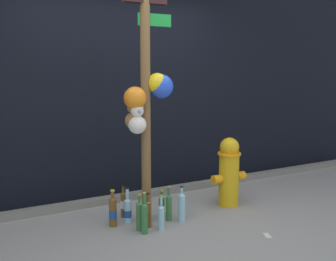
{
  "coord_description": "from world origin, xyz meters",
  "views": [
    {
      "loc": [
        -1.72,
        -2.92,
        1.51
      ],
      "look_at": [
        0.12,
        0.48,
        0.95
      ],
      "focal_mm": 40.1,
      "sensor_mm": 36.0,
      "label": 1
    }
  ],
  "objects_px": {
    "memorial_post": "(146,83)",
    "bottle_2": "(128,210)",
    "bottle_0": "(140,215)",
    "bottle_6": "(182,206)",
    "bottle_1": "(148,213)",
    "bottle_8": "(145,217)",
    "fire_hydrant": "(229,171)",
    "bottle_9": "(162,207)",
    "bottle_7": "(161,216)",
    "bottle_3": "(169,207)",
    "bottle_4": "(113,211)",
    "bottle_5": "(123,204)"
  },
  "relations": [
    {
      "from": "memorial_post",
      "to": "bottle_4",
      "type": "distance_m",
      "value": 1.33
    },
    {
      "from": "fire_hydrant",
      "to": "bottle_9",
      "type": "height_order",
      "value": "fire_hydrant"
    },
    {
      "from": "fire_hydrant",
      "to": "bottle_8",
      "type": "distance_m",
      "value": 1.26
    },
    {
      "from": "bottle_1",
      "to": "bottle_8",
      "type": "height_order",
      "value": "bottle_8"
    },
    {
      "from": "bottle_1",
      "to": "bottle_5",
      "type": "distance_m",
      "value": 0.39
    },
    {
      "from": "bottle_7",
      "to": "bottle_8",
      "type": "height_order",
      "value": "bottle_8"
    },
    {
      "from": "bottle_0",
      "to": "bottle_2",
      "type": "relative_size",
      "value": 0.98
    },
    {
      "from": "fire_hydrant",
      "to": "bottle_4",
      "type": "xyz_separation_m",
      "value": [
        -1.42,
        0.05,
        -0.25
      ]
    },
    {
      "from": "bottle_7",
      "to": "bottle_6",
      "type": "bearing_deg",
      "value": 18.93
    },
    {
      "from": "bottle_4",
      "to": "bottle_8",
      "type": "height_order",
      "value": "bottle_8"
    },
    {
      "from": "bottle_0",
      "to": "bottle_8",
      "type": "distance_m",
      "value": 0.1
    },
    {
      "from": "bottle_2",
      "to": "bottle_4",
      "type": "xyz_separation_m",
      "value": [
        -0.16,
        -0.01,
        0.02
      ]
    },
    {
      "from": "bottle_7",
      "to": "bottle_8",
      "type": "distance_m",
      "value": 0.19
    },
    {
      "from": "bottle_5",
      "to": "bottle_9",
      "type": "relative_size",
      "value": 1.15
    },
    {
      "from": "bottle_0",
      "to": "bottle_6",
      "type": "relative_size",
      "value": 0.98
    },
    {
      "from": "memorial_post",
      "to": "bottle_9",
      "type": "bearing_deg",
      "value": 10.02
    },
    {
      "from": "bottle_0",
      "to": "bottle_2",
      "type": "distance_m",
      "value": 0.24
    },
    {
      "from": "bottle_0",
      "to": "bottle_3",
      "type": "bearing_deg",
      "value": 13.29
    },
    {
      "from": "bottle_8",
      "to": "bottle_9",
      "type": "height_order",
      "value": "bottle_8"
    },
    {
      "from": "fire_hydrant",
      "to": "bottle_5",
      "type": "xyz_separation_m",
      "value": [
        -1.24,
        0.22,
        -0.26
      ]
    },
    {
      "from": "bottle_0",
      "to": "bottle_4",
      "type": "xyz_separation_m",
      "value": [
        -0.2,
        0.22,
        0.0
      ]
    },
    {
      "from": "memorial_post",
      "to": "bottle_5",
      "type": "relative_size",
      "value": 7.24
    },
    {
      "from": "bottle_4",
      "to": "bottle_7",
      "type": "height_order",
      "value": "bottle_4"
    },
    {
      "from": "bottle_9",
      "to": "memorial_post",
      "type": "bearing_deg",
      "value": -169.98
    },
    {
      "from": "bottle_3",
      "to": "memorial_post",
      "type": "bearing_deg",
      "value": 164.27
    },
    {
      "from": "fire_hydrant",
      "to": "bottle_2",
      "type": "relative_size",
      "value": 2.14
    },
    {
      "from": "memorial_post",
      "to": "bottle_5",
      "type": "height_order",
      "value": "memorial_post"
    },
    {
      "from": "bottle_5",
      "to": "bottle_8",
      "type": "bearing_deg",
      "value": -87.12
    },
    {
      "from": "fire_hydrant",
      "to": "bottle_2",
      "type": "distance_m",
      "value": 1.28
    },
    {
      "from": "memorial_post",
      "to": "bottle_2",
      "type": "bearing_deg",
      "value": 155.19
    },
    {
      "from": "bottle_6",
      "to": "bottle_0",
      "type": "bearing_deg",
      "value": -178.71
    },
    {
      "from": "memorial_post",
      "to": "bottle_3",
      "type": "distance_m",
      "value": 1.31
    },
    {
      "from": "bottle_0",
      "to": "bottle_5",
      "type": "xyz_separation_m",
      "value": [
        -0.02,
        0.4,
        -0.0
      ]
    },
    {
      "from": "fire_hydrant",
      "to": "bottle_3",
      "type": "distance_m",
      "value": 0.89
    },
    {
      "from": "bottle_5",
      "to": "bottle_9",
      "type": "height_order",
      "value": "bottle_5"
    },
    {
      "from": "bottle_4",
      "to": "bottle_6",
      "type": "relative_size",
      "value": 1.0
    },
    {
      "from": "bottle_2",
      "to": "bottle_5",
      "type": "height_order",
      "value": "bottle_2"
    },
    {
      "from": "memorial_post",
      "to": "bottle_4",
      "type": "relative_size",
      "value": 6.76
    },
    {
      "from": "bottle_6",
      "to": "bottle_8",
      "type": "distance_m",
      "value": 0.49
    },
    {
      "from": "bottle_9",
      "to": "bottle_1",
      "type": "bearing_deg",
      "value": -147.22
    },
    {
      "from": "bottle_1",
      "to": "bottle_8",
      "type": "bearing_deg",
      "value": -127.47
    },
    {
      "from": "bottle_5",
      "to": "bottle_3",
      "type": "bearing_deg",
      "value": -38.72
    },
    {
      "from": "bottle_0",
      "to": "bottle_1",
      "type": "height_order",
      "value": "bottle_0"
    },
    {
      "from": "bottle_3",
      "to": "bottle_9",
      "type": "height_order",
      "value": "bottle_3"
    },
    {
      "from": "bottle_2",
      "to": "bottle_6",
      "type": "distance_m",
      "value": 0.56
    },
    {
      "from": "memorial_post",
      "to": "bottle_9",
      "type": "distance_m",
      "value": 1.33
    },
    {
      "from": "bottle_7",
      "to": "bottle_9",
      "type": "relative_size",
      "value": 1.15
    },
    {
      "from": "bottle_0",
      "to": "bottle_3",
      "type": "relative_size",
      "value": 0.99
    },
    {
      "from": "bottle_6",
      "to": "bottle_1",
      "type": "bearing_deg",
      "value": 176.61
    },
    {
      "from": "bottle_1",
      "to": "bottle_8",
      "type": "distance_m",
      "value": 0.16
    }
  ]
}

